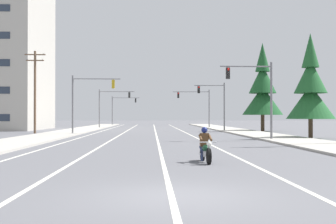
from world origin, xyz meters
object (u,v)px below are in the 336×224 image
(motorcycle_with_rider, at_px, (205,148))
(traffic_signal_mid_right, at_px, (216,100))
(utility_pole_left_near, at_px, (35,89))
(conifer_tree_right_verge_near, at_px, (310,90))
(traffic_signal_far_left, at_px, (120,106))
(conifer_tree_right_verge_far, at_px, (263,91))
(traffic_signal_near_right, at_px, (257,89))
(traffic_signal_mid_left, at_px, (110,102))
(traffic_signal_far_right, at_px, (198,102))
(traffic_signal_near_left, at_px, (87,95))

(motorcycle_with_rider, height_order, traffic_signal_mid_right, traffic_signal_mid_right)
(utility_pole_left_near, xyz_separation_m, conifer_tree_right_verge_near, (26.66, -12.56, -0.80))
(traffic_signal_far_left, relative_size, utility_pole_left_near, 0.67)
(motorcycle_with_rider, bearing_deg, conifer_tree_right_verge_far, 73.01)
(conifer_tree_right_verge_near, bearing_deg, traffic_signal_near_right, -150.57)
(traffic_signal_mid_left, height_order, utility_pole_left_near, utility_pole_left_near)
(motorcycle_with_rider, xyz_separation_m, traffic_signal_mid_left, (-8.90, 54.42, 3.56))
(traffic_signal_mid_left, distance_m, traffic_signal_far_right, 14.18)
(motorcycle_with_rider, bearing_deg, utility_pole_left_near, 115.02)
(motorcycle_with_rider, bearing_deg, traffic_signal_far_left, 96.42)
(conifer_tree_right_verge_near, bearing_deg, conifer_tree_right_verge_far, 88.54)
(traffic_signal_mid_right, bearing_deg, conifer_tree_right_verge_near, -74.06)
(motorcycle_with_rider, relative_size, traffic_signal_near_right, 0.35)
(traffic_signal_far_left, relative_size, conifer_tree_right_verge_far, 0.55)
(conifer_tree_right_verge_near, bearing_deg, traffic_signal_far_left, 109.14)
(conifer_tree_right_verge_near, bearing_deg, traffic_signal_mid_left, 120.61)
(traffic_signal_mid_left, height_order, conifer_tree_right_verge_near, conifer_tree_right_verge_near)
(traffic_signal_near_left, distance_m, traffic_signal_far_right, 28.76)
(traffic_signal_mid_right, distance_m, traffic_signal_far_right, 15.20)
(traffic_signal_mid_right, relative_size, conifer_tree_right_verge_far, 0.55)
(motorcycle_with_rider, distance_m, conifer_tree_right_verge_near, 23.36)
(motorcycle_with_rider, xyz_separation_m, traffic_signal_near_left, (-9.05, 29.51, 3.52))
(traffic_signal_mid_left, height_order, traffic_signal_far_left, same)
(traffic_signal_mid_left, relative_size, conifer_tree_right_verge_far, 0.55)
(traffic_signal_far_left, bearing_deg, conifer_tree_right_verge_near, -70.86)
(traffic_signal_near_right, distance_m, traffic_signal_far_right, 37.43)
(motorcycle_with_rider, height_order, traffic_signal_far_right, traffic_signal_far_right)
(traffic_signal_far_left, bearing_deg, traffic_signal_near_left, -90.25)
(motorcycle_with_rider, bearing_deg, traffic_signal_mid_right, 81.37)
(motorcycle_with_rider, xyz_separation_m, traffic_signal_far_right, (5.28, 54.44, 3.58))
(traffic_signal_far_left, height_order, utility_pole_left_near, utility_pole_left_near)
(traffic_signal_near_right, bearing_deg, traffic_signal_far_right, 91.25)
(motorcycle_with_rider, bearing_deg, traffic_signal_near_left, 107.05)
(traffic_signal_near_left, bearing_deg, traffic_signal_near_right, -39.49)
(conifer_tree_right_verge_far, bearing_deg, conifer_tree_right_verge_near, -91.46)
(traffic_signal_near_left, height_order, conifer_tree_right_verge_near, conifer_tree_right_verge_near)
(traffic_signal_mid_left, distance_m, utility_pole_left_near, 22.73)
(traffic_signal_near_left, height_order, conifer_tree_right_verge_far, conifer_tree_right_verge_far)
(traffic_signal_near_left, distance_m, conifer_tree_right_verge_far, 23.08)
(traffic_signal_near_right, xyz_separation_m, conifer_tree_right_verge_far, (5.83, 22.03, 1.13))
(traffic_signal_near_right, height_order, traffic_signal_far_left, same)
(traffic_signal_mid_left, relative_size, conifer_tree_right_verge_near, 0.68)
(motorcycle_with_rider, height_order, conifer_tree_right_verge_far, conifer_tree_right_verge_far)
(traffic_signal_mid_left, bearing_deg, traffic_signal_far_right, 0.08)
(traffic_signal_far_right, height_order, utility_pole_left_near, utility_pole_left_near)
(traffic_signal_far_right, height_order, traffic_signal_far_left, same)
(traffic_signal_near_right, distance_m, conifer_tree_right_verge_near, 6.14)
(traffic_signal_near_right, bearing_deg, traffic_signal_near_left, 140.51)
(traffic_signal_far_left, bearing_deg, traffic_signal_near_right, -76.34)
(utility_pole_left_near, bearing_deg, traffic_signal_near_right, -36.16)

